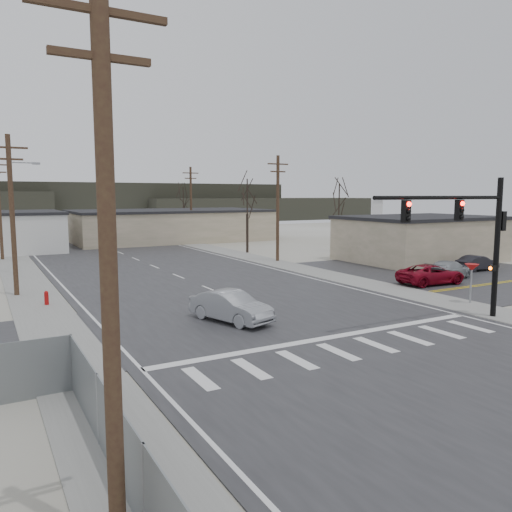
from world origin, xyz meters
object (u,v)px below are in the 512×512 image
Objects in this scene: traffic_signal_mast at (473,229)px; car_parked_red at (431,274)px; fire_hydrant at (46,298)px; car_parked_silver at (449,270)px; sedan_crossing at (231,306)px; car_parked_dark_a at (406,258)px; car_far_b at (31,237)px; car_parked_dark_b at (477,263)px; car_far_a at (105,237)px.

traffic_signal_mast is 11.31m from car_parked_red.
car_parked_silver is at bearing -10.50° from fire_hydrant.
traffic_signal_mast is 10.29× the size of fire_hydrant.
fire_hydrant is (-18.09, 14.20, -4.22)m from traffic_signal_mast.
car_parked_dark_a is (22.71, 10.45, -0.08)m from sedan_crossing.
traffic_signal_mast reaches higher than car_parked_silver.
car_far_b reaches higher than fire_hydrant.
traffic_signal_mast reaches higher than car_far_b.
traffic_signal_mast reaches higher than car_parked_dark_b.
car_parked_dark_b is (30.23, -45.64, -0.04)m from car_far_b.
car_parked_dark_a reaches higher than fire_hydrant.
traffic_signal_mast is 1.94× the size of sedan_crossing.
fire_hydrant is 0.21× the size of car_parked_dark_a.
car_parked_dark_b is (2.80, -5.29, -0.05)m from car_parked_dark_a.
car_parked_red reaches higher than fire_hydrant.
fire_hydrant is 42.40m from car_far_b.
car_parked_silver reaches higher than car_far_a.
car_far_a is 1.21× the size of car_far_b.
sedan_crossing is 46.88m from car_far_a.
sedan_crossing reaches higher than car_parked_dark_b.
car_parked_silver is (19.91, 3.40, -0.07)m from sedan_crossing.
car_far_a is 9.73m from car_far_b.
sedan_crossing is 1.18× the size of car_far_b.
car_parked_dark_a is (30.31, 1.95, 0.27)m from fire_hydrant.
car_parked_red reaches higher than car_far_b.
car_parked_dark_b is at bearing -166.09° from car_parked_dark_a.
car_far_a is at bearing 28.86° from car_parked_dark_b.
traffic_signal_mast reaches higher than sedan_crossing.
car_parked_silver reaches higher than car_parked_dark_a.
car_parked_red is 1.04× the size of car_parked_silver.
traffic_signal_mast is 58.65m from car_far_b.
car_far_a is (4.10, 46.70, -0.07)m from sedan_crossing.
car_far_a is (11.70, 38.20, 0.28)m from fire_hydrant.
car_parked_dark_a is at bearing -38.33° from car_parked_silver.
car_parked_dark_a is (5.60, 7.87, -0.01)m from car_parked_red.
car_parked_red is 2.92m from car_parked_silver.
sedan_crossing is 0.92× the size of car_parked_red.
traffic_signal_mast is 2.21× the size of car_parked_dark_a.
car_parked_red is at bearing 108.63° from car_parked_dark_b.
car_parked_red is (21.83, -48.22, 0.02)m from car_far_b.
car_parked_silver is at bearing 44.02° from traffic_signal_mast.
sedan_crossing is 0.97× the size of car_far_a.
fire_hydrant is 0.18× the size of car_far_a.
car_parked_red is at bearing -13.47° from fire_hydrant.
fire_hydrant is 30.38m from car_parked_dark_a.
car_far_b is 52.93m from car_parked_red.
car_far_a is at bearing 96.95° from traffic_signal_mast.
sedan_crossing is 1.14× the size of car_parked_dark_a.
car_parked_silver is at bearing -9.14° from sedan_crossing.
car_parked_dark_b is at bearing -32.84° from car_far_b.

